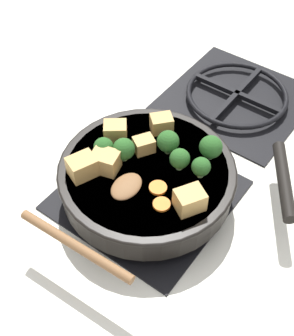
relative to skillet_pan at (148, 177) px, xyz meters
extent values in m
plane|color=silver|center=(0.00, 0.00, -0.06)|extent=(2.40, 2.40, 0.00)
cube|color=black|center=(0.00, 0.00, -0.05)|extent=(0.31, 0.31, 0.01)
torus|color=black|center=(0.00, 0.00, -0.04)|extent=(0.24, 0.24, 0.01)
cube|color=black|center=(0.00, 0.00, -0.04)|extent=(0.01, 0.23, 0.01)
cube|color=black|center=(0.00, 0.00, -0.04)|extent=(0.23, 0.01, 0.01)
cube|color=black|center=(0.00, 0.36, -0.05)|extent=(0.31, 0.31, 0.01)
torus|color=black|center=(0.00, 0.36, -0.04)|extent=(0.24, 0.24, 0.01)
cube|color=black|center=(0.00, 0.36, -0.04)|extent=(0.01, 0.23, 0.01)
cube|color=black|center=(0.00, 0.36, -0.04)|extent=(0.23, 0.01, 0.01)
cylinder|color=black|center=(0.00, 0.00, 0.00)|extent=(0.33, 0.33, 0.06)
cylinder|color=brown|center=(0.00, 0.00, 0.00)|extent=(0.30, 0.30, 0.05)
torus|color=black|center=(0.00, 0.00, 0.02)|extent=(0.34, 0.34, 0.01)
cylinder|color=black|center=(0.21, 0.13, 0.01)|extent=(0.12, 0.17, 0.02)
ellipsoid|color=brown|center=(0.00, -0.06, 0.03)|extent=(0.05, 0.07, 0.01)
cylinder|color=brown|center=(0.01, -0.21, 0.03)|extent=(0.22, 0.03, 0.02)
cube|color=tan|center=(-0.06, -0.05, 0.04)|extent=(0.06, 0.05, 0.04)
cube|color=tan|center=(-0.09, -0.08, 0.04)|extent=(0.06, 0.06, 0.04)
cube|color=tan|center=(-0.10, 0.03, 0.04)|extent=(0.06, 0.06, 0.04)
cube|color=tan|center=(0.11, -0.03, 0.04)|extent=(0.06, 0.06, 0.04)
cube|color=tan|center=(-0.04, 0.10, 0.04)|extent=(0.05, 0.05, 0.03)
cube|color=tan|center=(-0.03, 0.03, 0.04)|extent=(0.05, 0.05, 0.03)
cylinder|color=#709956|center=(0.05, 0.03, 0.03)|extent=(0.01, 0.01, 0.01)
sphere|color=#285B23|center=(0.05, 0.03, 0.05)|extent=(0.04, 0.04, 0.04)
cylinder|color=#709956|center=(0.08, 0.09, 0.03)|extent=(0.01, 0.01, 0.01)
sphere|color=#285B23|center=(0.08, 0.09, 0.05)|extent=(0.04, 0.04, 0.04)
cylinder|color=#709956|center=(-0.08, -0.03, 0.03)|extent=(0.01, 0.01, 0.01)
sphere|color=#285B23|center=(-0.08, -0.03, 0.05)|extent=(0.04, 0.04, 0.04)
cylinder|color=#709956|center=(-0.05, -0.01, 0.03)|extent=(0.01, 0.01, 0.01)
sphere|color=#285B23|center=(-0.05, -0.01, 0.05)|extent=(0.04, 0.04, 0.04)
cylinder|color=#709956|center=(0.09, 0.04, 0.03)|extent=(0.01, 0.01, 0.01)
sphere|color=#285B23|center=(0.09, 0.04, 0.05)|extent=(0.04, 0.04, 0.04)
cylinder|color=#709956|center=(0.01, 0.06, 0.03)|extent=(0.01, 0.01, 0.01)
sphere|color=#285B23|center=(0.01, 0.06, 0.05)|extent=(0.04, 0.04, 0.04)
cylinder|color=orange|center=(0.04, -0.03, 0.03)|extent=(0.03, 0.03, 0.01)
cylinder|color=orange|center=(0.07, -0.06, 0.03)|extent=(0.03, 0.03, 0.01)
camera|label=1|loc=(0.34, -0.46, 0.68)|focal=50.00mm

